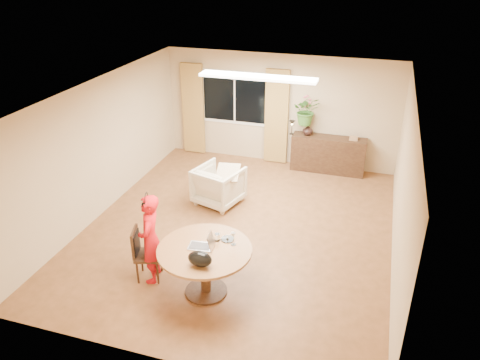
{
  "coord_description": "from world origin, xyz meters",
  "views": [
    {
      "loc": [
        2.2,
        -7.08,
        4.71
      ],
      "look_at": [
        0.09,
        -0.2,
        1.12
      ],
      "focal_mm": 35.0,
      "sensor_mm": 36.0,
      "label": 1
    }
  ],
  "objects_px": {
    "dining_chair": "(148,254)",
    "sideboard": "(328,154)",
    "armchair": "(219,185)",
    "child": "(150,239)",
    "dining_table": "(205,258)"
  },
  "relations": [
    {
      "from": "dining_chair",
      "to": "sideboard",
      "type": "xyz_separation_m",
      "value": [
        2.15,
        4.79,
        -0.02
      ]
    },
    {
      "from": "dining_chair",
      "to": "sideboard",
      "type": "height_order",
      "value": "dining_chair"
    },
    {
      "from": "armchair",
      "to": "sideboard",
      "type": "xyz_separation_m",
      "value": [
        1.91,
        2.18,
        0.03
      ]
    },
    {
      "from": "child",
      "to": "dining_table",
      "type": "bearing_deg",
      "value": 70.89
    },
    {
      "from": "dining_table",
      "to": "dining_chair",
      "type": "distance_m",
      "value": 1.0
    },
    {
      "from": "armchair",
      "to": "child",
      "type": "bearing_deg",
      "value": 102.66
    },
    {
      "from": "dining_table",
      "to": "armchair",
      "type": "distance_m",
      "value": 2.8
    },
    {
      "from": "dining_chair",
      "to": "dining_table",
      "type": "bearing_deg",
      "value": -20.24
    },
    {
      "from": "child",
      "to": "sideboard",
      "type": "relative_size",
      "value": 0.87
    },
    {
      "from": "dining_chair",
      "to": "child",
      "type": "xyz_separation_m",
      "value": [
        0.07,
        -0.0,
        0.29
      ]
    },
    {
      "from": "dining_table",
      "to": "sideboard",
      "type": "xyz_separation_m",
      "value": [
        1.17,
        4.87,
        -0.2
      ]
    },
    {
      "from": "dining_chair",
      "to": "child",
      "type": "distance_m",
      "value": 0.3
    },
    {
      "from": "child",
      "to": "armchair",
      "type": "distance_m",
      "value": 2.65
    },
    {
      "from": "dining_chair",
      "to": "armchair",
      "type": "xyz_separation_m",
      "value": [
        0.24,
        2.62,
        -0.05
      ]
    },
    {
      "from": "dining_table",
      "to": "child",
      "type": "distance_m",
      "value": 0.92
    }
  ]
}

